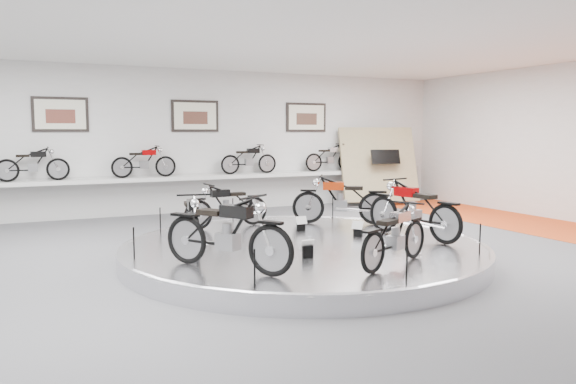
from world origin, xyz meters
name	(u,v)px	position (x,y,z in m)	size (l,w,h in m)	color
floor	(312,263)	(0.00, 0.00, 0.00)	(16.00, 16.00, 0.00)	#575759
ceiling	(313,26)	(0.00, 0.00, 4.00)	(16.00, 16.00, 0.00)	white
wall_back	(195,141)	(0.00, 7.00, 2.00)	(16.00, 16.00, 0.00)	silver
dado_band	(196,192)	(0.00, 6.98, 0.55)	(15.68, 0.04, 1.10)	#BCBCBA
display_platform	(304,251)	(0.00, 0.30, 0.15)	(6.40, 6.40, 0.30)	silver
platform_rim	(304,245)	(0.00, 0.30, 0.27)	(6.40, 6.40, 0.10)	#B2B2BA
shelf	(199,177)	(0.00, 6.70, 1.00)	(11.00, 0.55, 0.10)	silver
poster_left	(60,114)	(-3.50, 6.96, 2.70)	(1.35, 0.06, 0.88)	white
poster_center	(195,116)	(0.00, 6.96, 2.70)	(1.35, 0.06, 0.88)	white
poster_right	(306,117)	(3.50, 6.96, 2.70)	(1.35, 0.06, 0.88)	white
display_panel	(379,164)	(5.60, 6.10, 1.25)	(2.40, 0.12, 2.40)	tan
shelf_bike_a	(33,166)	(-4.20, 6.70, 1.42)	(1.22, 0.42, 0.73)	black
shelf_bike_b	(144,164)	(-1.50, 6.70, 1.42)	(1.22, 0.42, 0.73)	#8A0002
shelf_bike_c	(249,161)	(1.50, 6.70, 1.42)	(1.22, 0.42, 0.73)	black
shelf_bike_d	(330,159)	(4.20, 6.70, 1.42)	(1.22, 0.42, 0.73)	#AAA9AE
bike_a	(341,200)	(1.66, 1.79, 0.82)	(1.78, 0.63, 1.05)	#AB2A08
bike_b	(227,205)	(-0.69, 2.43, 0.76)	(1.57, 0.55, 0.92)	black
bike_c	(192,219)	(-1.87, 0.85, 0.78)	(1.63, 0.58, 0.96)	black
bike_d	(227,232)	(-1.88, -0.96, 0.85)	(1.87, 0.66, 1.10)	black
bike_e	(395,235)	(0.43, -1.78, 0.76)	(1.56, 0.55, 0.92)	#AAA9AE
bike_f	(413,209)	(2.03, -0.15, 0.84)	(1.85, 0.65, 1.09)	#8A0002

